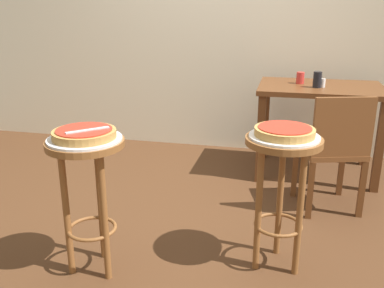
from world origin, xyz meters
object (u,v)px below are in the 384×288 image
Objects in this scene: wooden_chair at (334,148)px; pizza_server_knife at (88,130)px; pizza_foreground at (84,134)px; pizza_middle at (285,131)px; dining_table at (320,100)px; stool_foreground at (88,176)px; stool_middle at (282,173)px; cup_far_edge at (300,78)px; cup_near_edge at (317,80)px; condiment_shaker at (323,83)px; serving_plate_middle at (284,137)px; serving_plate_foreground at (85,139)px.

pizza_server_knife is (-1.29, -1.06, 0.35)m from wooden_chair.
wooden_chair is at bearing 38.38° from pizza_foreground.
pizza_middle is 0.31× the size of dining_table.
stool_middle is at bearing 15.35° from stool_foreground.
pizza_foreground is 1.71m from wooden_chair.
cup_far_edge reaches higher than stool_middle.
cup_near_edge is 0.58× the size of pizza_server_knife.
condiment_shaker reaches higher than stool_middle.
pizza_foreground is 1.02m from serving_plate_middle.
serving_plate_foreground is at bearing -164.65° from stool_middle.
serving_plate_foreground is 1.71m from wooden_chair.
serving_plate_foreground is 0.03m from pizza_foreground.
stool_middle is 7.82× the size of cup_far_edge.
stool_middle is 5.90× the size of cup_near_edge.
wooden_chair is (0.11, -0.62, -0.37)m from cup_near_edge.
cup_far_edge is at bearing 86.69° from serving_plate_middle.
wooden_chair is 3.86× the size of pizza_server_knife.
cup_far_edge reaches higher than pizza_foreground.
pizza_foreground is 0.42× the size of stool_middle.
cup_far_edge reaches higher than serving_plate_foreground.
pizza_server_knife is (-1.17, -1.69, -0.02)m from cup_near_edge.
cup_near_edge reaches higher than serving_plate_middle.
cup_far_edge is at bearing 86.69° from pizza_middle.
pizza_server_knife reaches higher than stool_foreground.
pizza_server_knife reaches higher than dining_table.
serving_plate_middle is 2.85× the size of cup_near_edge.
serving_plate_foreground is 1.18× the size of pizza_foreground.
cup_near_edge is (-0.04, -0.09, 0.19)m from dining_table.
serving_plate_middle is at bearing -113.40° from wooden_chair.
serving_plate_middle is 5.21× the size of condiment_shaker.
stool_foreground is 2.00× the size of serving_plate_foreground.
pizza_middle is 0.36× the size of wooden_chair.
pizza_server_knife is (0.03, -0.02, 0.06)m from serving_plate_foreground.
pizza_middle is at bearing -98.96° from cup_near_edge.
serving_plate_middle is 1.42m from cup_near_edge.
dining_table is at bearing 54.76° from pizza_foreground.
condiment_shaker is at bearing 79.35° from pizza_middle.
condiment_shaker reaches higher than stool_foreground.
serving_plate_foreground is at bearing -126.54° from condiment_shaker.
wooden_chair reaches higher than condiment_shaker.
stool_foreground is at bearing -164.65° from stool_middle.
pizza_middle is 4.42× the size of condiment_shaker.
pizza_server_knife reaches higher than serving_plate_middle.
pizza_foreground is 0.38× the size of wooden_chair.
stool_middle is 0.85m from wooden_chair.
wooden_chair is (1.32, 1.04, -0.30)m from serving_plate_foreground.
stool_foreground is 2.07m from cup_near_edge.
pizza_foreground is 2.10m from condiment_shaker.
pizza_foreground is at bearing -141.62° from wooden_chair.
wooden_chair is (0.07, -0.64, -0.34)m from condiment_shaker.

